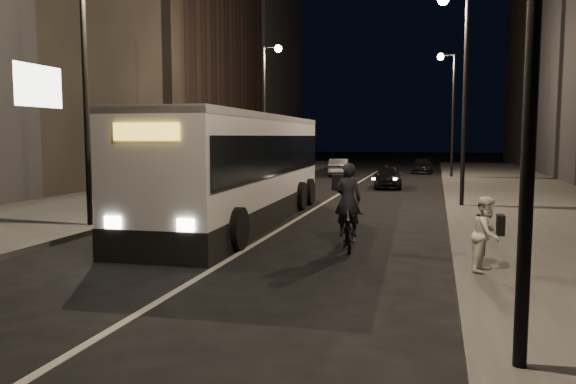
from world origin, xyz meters
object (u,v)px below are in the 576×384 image
Objects in this scene: streetlight_left_near at (92,51)px; car_mid at (339,167)px; car_far at (423,166)px; city_bus at (240,164)px; streetlight_left_far at (268,94)px; cyclist_on_bicycle at (348,221)px; streetlight_right_mid at (458,71)px; car_near at (387,177)px; streetlight_right_far at (449,98)px; pedestrian_woman at (487,234)px.

streetlight_left_near is 2.16× the size of car_mid.
car_far is at bearing 73.30° from streetlight_left_near.
city_bus is at bearing -100.33° from car_far.
streetlight_left_far is 21.06m from cyclist_on_bicycle.
streetlight_right_mid is 10.18m from car_near.
streetlight_left_near is 5.69m from city_bus.
car_mid is (-7.46, 0.95, -4.74)m from streetlight_right_far.
car_mid is (-0.39, 22.18, -1.31)m from city_bus.
pedestrian_woman is (10.93, -3.19, -4.45)m from streetlight_left_near.
streetlight_left_near reaches higher than cyclist_on_bicycle.
streetlight_right_mid is at bearing -84.61° from car_far.
car_near is at bearing 109.84° from car_mid.
car_far is (8.93, 29.78, -4.80)m from streetlight_left_near.
pedestrian_woman is at bearing -89.44° from streetlight_right_far.
streetlight_right_far is (0.00, 16.00, 0.00)m from streetlight_right_mid.
streetlight_right_mid reaches higher than city_bus.
streetlight_right_mid is 2.23× the size of car_near.
cyclist_on_bicycle is 26.35m from car_mid.
pedestrian_woman reaches higher than car_mid.
streetlight_left_far is 2.08× the size of car_far.
streetlight_right_far is 1.00× the size of streetlight_left_near.
city_bus is at bearing -108.42° from streetlight_right_far.
streetlight_right_mid and streetlight_left_near have the same top height.
city_bus is 14.18m from car_near.
streetlight_left_far is 16.02m from city_bus.
city_bus is 6.03× the size of cyclist_on_bicycle.
car_near is at bearing -113.50° from streetlight_right_far.
streetlight_right_mid is at bearing 23.92° from pedestrian_woman.
cyclist_on_bicycle is at bearing -67.60° from streetlight_left_far.
streetlight_right_far is 2.23× the size of car_near.
car_far is (-1.73, 21.78, -4.80)m from streetlight_right_mid.
car_far is at bearing 106.68° from streetlight_right_far.
car_mid is at bearing 110.21° from car_near.
city_bus is at bearing -143.54° from streetlight_right_mid.
streetlight_right_mid is 0.61× the size of city_bus.
cyclist_on_bicycle is 1.46× the size of pedestrian_woman.
streetlight_right_far is 9.57m from car_near.
pedestrian_woman is (3.10, -2.19, 0.18)m from cyclist_on_bicycle.
car_far is (8.93, 11.78, -4.80)m from streetlight_left_far.
cyclist_on_bicycle is (7.83, -0.99, -4.63)m from streetlight_left_near.
streetlight_right_mid is 19.12m from car_mid.
streetlight_right_far is 5.38× the size of pedestrian_woman.
car_far is at bearing 76.93° from city_bus.
streetlight_left_far is at bearing 49.84° from pedestrian_woman.
car_near is 9.52m from car_mid.
streetlight_right_mid is 5.38× the size of pedestrian_woman.
cyclist_on_bicycle is 0.60× the size of car_near.
pedestrian_woman is 33.03m from car_far.
streetlight_left_far is at bearing 101.40° from city_bus.
streetlight_right_far reaches higher than car_far.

